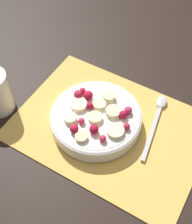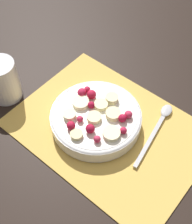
# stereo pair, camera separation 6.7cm
# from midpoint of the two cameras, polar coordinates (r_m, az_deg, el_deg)

# --- Properties ---
(ground_plane) EXTENTS (3.00, 3.00, 0.00)m
(ground_plane) POSITION_cam_midpoint_polar(r_m,az_deg,el_deg) (0.70, -0.22, -3.14)
(ground_plane) COLOR black
(placemat) EXTENTS (0.42, 0.30, 0.01)m
(placemat) POSITION_cam_midpoint_polar(r_m,az_deg,el_deg) (0.70, -0.22, -3.00)
(placemat) COLOR #E0B251
(placemat) RESTS_ON ground_plane
(fruit_bowl) EXTENTS (0.20, 0.20, 0.06)m
(fruit_bowl) POSITION_cam_midpoint_polar(r_m,az_deg,el_deg) (0.69, -2.79, -1.21)
(fruit_bowl) COLOR white
(fruit_bowl) RESTS_ON placemat
(spoon) EXTENTS (0.05, 0.19, 0.01)m
(spoon) POSITION_cam_midpoint_polar(r_m,az_deg,el_deg) (0.72, 8.63, -0.58)
(spoon) COLOR silver
(spoon) RESTS_ON placemat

